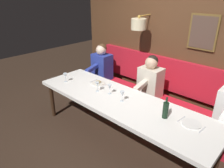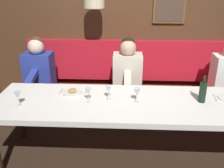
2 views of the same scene
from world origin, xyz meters
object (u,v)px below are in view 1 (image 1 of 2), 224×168
at_px(wine_glass_0, 65,76).
at_px(wine_bottle, 166,110).
at_px(dining_table, 120,103).
at_px(wine_glass_3, 97,85).
at_px(wine_glass_2, 122,94).
at_px(diner_near, 150,78).
at_px(wine_glass_1, 110,87).
at_px(diner_middle, 102,63).

xyz_separation_m(wine_glass_0, wine_bottle, (0.19, -1.93, -0.00)).
bearing_deg(dining_table, wine_glass_3, 94.26).
bearing_deg(wine_bottle, wine_glass_3, 93.15).
relative_size(wine_glass_0, wine_glass_2, 1.00).
bearing_deg(dining_table, diner_near, 2.64).
bearing_deg(wine_glass_3, wine_glass_0, 99.87).
bearing_deg(wine_glass_0, wine_bottle, -84.35).
bearing_deg(wine_glass_1, wine_glass_0, 101.92).
bearing_deg(wine_glass_3, wine_glass_2, -87.74).
distance_m(dining_table, wine_bottle, 0.77).
bearing_deg(wine_glass_1, wine_glass_3, 108.54).
xyz_separation_m(diner_middle, wine_glass_1, (-0.85, -1.05, 0.04)).
relative_size(wine_glass_1, wine_glass_3, 1.00).
relative_size(wine_glass_2, wine_glass_3, 1.00).
relative_size(diner_near, wine_glass_0, 4.82).
bearing_deg(diner_near, dining_table, -177.36).
height_order(dining_table, wine_glass_0, wine_glass_0).
distance_m(dining_table, diner_middle, 1.58).
xyz_separation_m(wine_glass_2, wine_bottle, (0.05, -0.70, -0.00)).
distance_m(diner_middle, wine_glass_0, 1.05).
distance_m(diner_middle, wine_bottle, 2.22).
bearing_deg(wine_bottle, dining_table, 92.47).
relative_size(wine_glass_0, wine_bottle, 0.55).
bearing_deg(diner_near, wine_glass_2, -174.07).
distance_m(diner_near, wine_bottle, 1.16).
bearing_deg(wine_glass_1, diner_middle, 51.12).
xyz_separation_m(wine_glass_1, wine_glass_2, (-0.05, -0.31, 0.00)).
bearing_deg(wine_bottle, wine_glass_2, 93.82).
height_order(diner_middle, wine_bottle, diner_middle).
height_order(wine_glass_2, wine_glass_3, same).
height_order(diner_near, wine_glass_2, diner_near).
relative_size(diner_near, wine_glass_3, 4.82).
xyz_separation_m(wine_glass_1, wine_glass_3, (-0.07, 0.21, 0.00)).
bearing_deg(dining_table, wine_glass_2, -105.24).
bearing_deg(dining_table, wine_bottle, -87.53).
bearing_deg(wine_glass_0, wine_glass_2, -83.31).
bearing_deg(diner_middle, diner_near, -90.00).
bearing_deg(wine_glass_3, dining_table, -85.74).
relative_size(diner_near, wine_glass_2, 4.82).
xyz_separation_m(dining_table, wine_glass_2, (-0.01, -0.05, 0.17)).
bearing_deg(wine_bottle, wine_glass_0, 95.65).
xyz_separation_m(diner_near, wine_bottle, (-0.85, -0.79, 0.04)).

